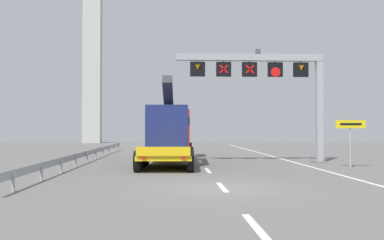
{
  "coord_description": "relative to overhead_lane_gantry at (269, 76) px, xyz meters",
  "views": [
    {
      "loc": [
        -1.78,
        -15.43,
        2.19
      ],
      "look_at": [
        -0.57,
        10.74,
        2.75
      ],
      "focal_mm": 39.44,
      "sensor_mm": 36.0,
      "label": 1
    }
  ],
  "objects": [
    {
      "name": "guardrail_left",
      "position": [
        -11.94,
        2.03,
        -5.11
      ],
      "size": [
        0.13,
        31.65,
        0.76
      ],
      "color": "#999EA3",
      "rests_on": "ground"
    },
    {
      "name": "heavy_haul_truck_yellow",
      "position": [
        -6.45,
        1.52,
        -3.68
      ],
      "size": [
        3.52,
        14.14,
        5.3
      ],
      "color": "yellow",
      "rests_on": "ground"
    },
    {
      "name": "exit_sign_yellow",
      "position": [
        3.73,
        -3.86,
        -3.6
      ],
      "size": [
        1.72,
        0.15,
        2.7
      ],
      "color": "#9EA0A5",
      "rests_on": "ground"
    },
    {
      "name": "edge_line_right",
      "position": [
        1.65,
        0.2,
        -5.67
      ],
      "size": [
        0.2,
        63.0,
        0.01
      ],
      "primitive_type": "cube",
      "color": "silver",
      "rests_on": "ground"
    },
    {
      "name": "lane_markings",
      "position": [
        -4.46,
        13.9,
        -5.67
      ],
      "size": [
        0.2,
        65.98,
        0.01
      ],
      "color": "silver",
      "rests_on": "ground"
    },
    {
      "name": "ground",
      "position": [
        -4.55,
        -11.8,
        -5.67
      ],
      "size": [
        112.0,
        112.0,
        0.0
      ],
      "primitive_type": "plane",
      "color": "slate"
    },
    {
      "name": "overhead_lane_gantry",
      "position": [
        0.0,
        0.0,
        0.0
      ],
      "size": [
        9.88,
        0.9,
        7.41
      ],
      "color": "#9EA0A5",
      "rests_on": "ground"
    },
    {
      "name": "bridge_pylon_distant",
      "position": [
        -19.19,
        40.75,
        14.24
      ],
      "size": [
        9.0,
        2.0,
        39.04
      ],
      "color": "#B7B7B2",
      "rests_on": "ground"
    }
  ]
}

